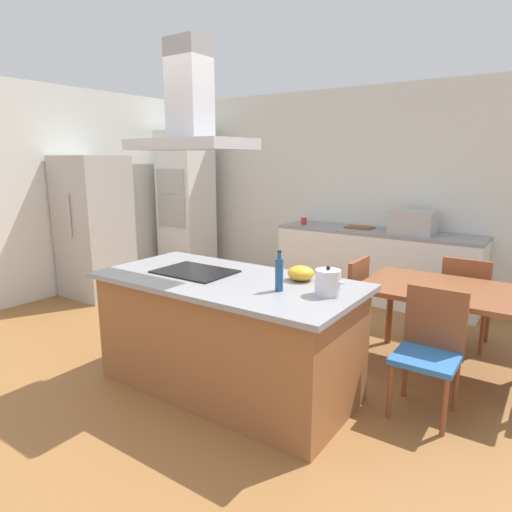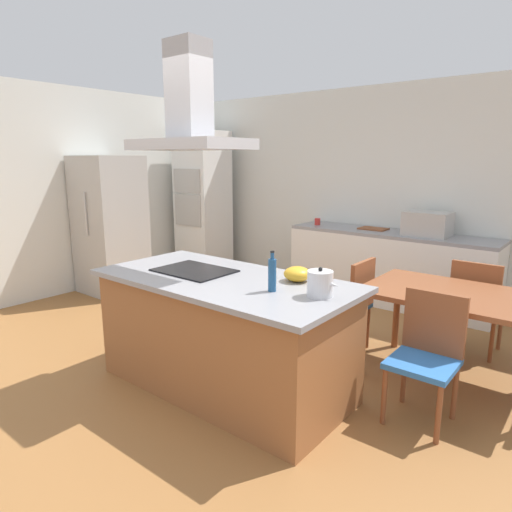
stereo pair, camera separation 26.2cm
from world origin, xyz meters
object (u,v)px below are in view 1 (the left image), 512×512
object	(u,v)px
coffee_mug_red	(304,221)
countertop_microwave	(413,222)
cutting_board	(360,227)
dining_table	(452,298)
chair_at_left_end	(347,298)
chair_facing_back_wall	(466,297)
refrigerator	(94,227)
mixing_bowl	(301,273)
range_hood	(190,115)
chair_facing_island	(430,344)
cooktop	(195,272)
wall_oven_stack	(186,203)
tea_kettle	(328,282)
olive_oil_bottle	(279,274)

from	to	relation	value
coffee_mug_red	countertop_microwave	bearing A→B (deg)	2.26
cutting_board	dining_table	world-z (taller)	cutting_board
coffee_mug_red	chair_at_left_end	distance (m)	2.13
chair_facing_back_wall	chair_at_left_end	world-z (taller)	same
coffee_mug_red	refrigerator	world-z (taller)	refrigerator
mixing_bowl	range_hood	distance (m)	1.43
coffee_mug_red	cutting_board	bearing A→B (deg)	8.01
refrigerator	chair_at_left_end	size ratio (longest dim) A/B	2.04
countertop_microwave	chair_facing_island	bearing A→B (deg)	-70.81
coffee_mug_red	cooktop	bearing A→B (deg)	-78.83
mixing_bowl	chair_facing_island	xyz separation A→B (m)	(0.89, 0.29, -0.45)
mixing_bowl	chair_facing_back_wall	xyz separation A→B (m)	(0.89, 1.62, -0.45)
coffee_mug_red	chair_facing_island	distance (m)	3.22
chair_facing_island	wall_oven_stack	bearing A→B (deg)	154.03
wall_oven_stack	chair_at_left_end	size ratio (longest dim) A/B	2.47
chair_facing_island	mixing_bowl	bearing A→B (deg)	-161.64
mixing_bowl	refrigerator	bearing A→B (deg)	168.28
tea_kettle	mixing_bowl	bearing A→B (deg)	146.21
cutting_board	wall_oven_stack	world-z (taller)	wall_oven_stack
chair_at_left_end	wall_oven_stack	bearing A→B (deg)	157.13
cutting_board	wall_oven_stack	bearing A→B (deg)	-174.18
tea_kettle	refrigerator	world-z (taller)	refrigerator
chair_at_left_end	chair_facing_back_wall	bearing A→B (deg)	36.01
cutting_board	chair_at_left_end	distance (m)	1.84
refrigerator	chair_facing_island	bearing A→B (deg)	-5.58
dining_table	range_hood	xyz separation A→B (m)	(-1.70, -1.23, 1.43)
cooktop	chair_facing_island	world-z (taller)	cooktop
mixing_bowl	countertop_microwave	distance (m)	2.61
wall_oven_stack	chair_facing_island	distance (m)	4.79
cutting_board	tea_kettle	bearing A→B (deg)	-72.10
mixing_bowl	coffee_mug_red	bearing A→B (deg)	118.19
tea_kettle	dining_table	distance (m)	1.34
countertop_microwave	refrigerator	world-z (taller)	refrigerator
mixing_bowl	countertop_microwave	xyz separation A→B (m)	(0.08, 2.61, 0.09)
tea_kettle	cutting_board	bearing A→B (deg)	107.90
cooktop	chair_facing_back_wall	xyz separation A→B (m)	(1.70, 1.89, -0.40)
range_hood	wall_oven_stack	bearing A→B (deg)	134.26
wall_oven_stack	chair_at_left_end	bearing A→B (deg)	-22.87
range_hood	mixing_bowl	bearing A→B (deg)	18.36
dining_table	coffee_mug_red	bearing A→B (deg)	144.75
countertop_microwave	range_hood	xyz separation A→B (m)	(-0.89, -2.88, 1.06)
chair_facing_back_wall	chair_at_left_end	xyz separation A→B (m)	(-0.92, -0.67, 0.00)
olive_oil_bottle	chair_facing_back_wall	xyz separation A→B (m)	(0.88, 1.95, -0.51)
cooktop	tea_kettle	distance (m)	1.14
mixing_bowl	countertop_microwave	world-z (taller)	countertop_microwave
wall_oven_stack	refrigerator	xyz separation A→B (m)	(-0.08, -1.66, -0.19)
refrigerator	range_hood	distance (m)	3.08
mixing_bowl	countertop_microwave	bearing A→B (deg)	88.23
chair_facing_back_wall	refrigerator	bearing A→B (deg)	-168.26
tea_kettle	chair_facing_back_wall	size ratio (longest dim) A/B	0.25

